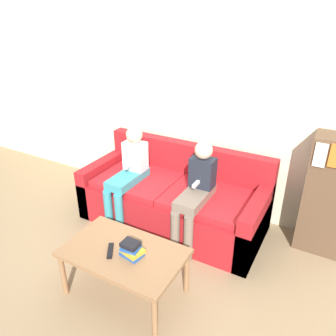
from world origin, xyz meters
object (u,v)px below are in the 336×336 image
person_left (128,172)px  person_right (196,191)px  tv_remote (110,251)px  bookshelf (333,196)px  coffee_table (124,256)px  couch (174,199)px

person_left → person_right: bearing=-0.2°
tv_remote → bookshelf: bookshelf is taller
person_right → bookshelf: bearing=24.7°
coffee_table → tv_remote: 0.12m
person_right → coffee_table: bearing=-103.1°
coffee_table → bookshelf: bookshelf is taller
tv_remote → bookshelf: (1.47, 1.51, 0.14)m
coffee_table → person_left: bearing=122.8°
person_left → person_right: (0.80, -0.00, -0.01)m
coffee_table → person_right: (0.21, 0.91, 0.21)m
person_left → bookshelf: size_ratio=0.91×
person_right → couch: bearing=149.0°
person_left → person_right: size_ratio=1.01×
person_left → tv_remote: bearing=-62.5°
couch → person_right: bearing=-31.0°
bookshelf → couch: bearing=-167.9°
tv_remote → bookshelf: bearing=12.9°
coffee_table → tv_remote: (-0.08, -0.06, 0.06)m
couch → person_right: 0.52m
tv_remote → coffee_table: bearing=2.0°
tv_remote → bookshelf: size_ratio=0.14×
couch → person_right: person_right is taller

